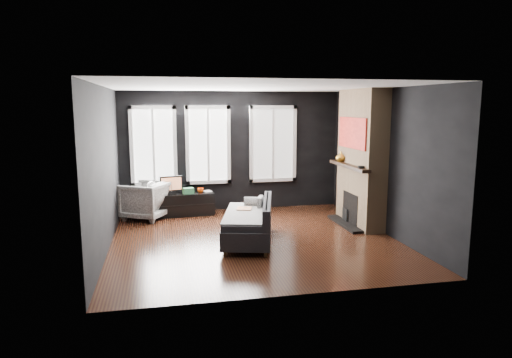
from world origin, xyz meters
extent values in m
plane|color=black|center=(0.00, 0.00, 0.00)|extent=(5.00, 5.00, 0.00)
plane|color=white|center=(0.00, 0.00, 2.70)|extent=(5.00, 5.00, 0.00)
cube|color=black|center=(0.00, 2.50, 1.35)|extent=(5.00, 0.02, 2.70)
cube|color=black|center=(-2.50, 0.00, 1.35)|extent=(0.02, 5.00, 2.70)
cube|color=black|center=(2.50, 0.00, 1.35)|extent=(0.02, 5.00, 2.70)
cube|color=gray|center=(0.18, 0.32, 0.55)|extent=(0.19, 0.33, 0.33)
imported|color=white|center=(-1.95, 1.95, 0.44)|extent=(1.11, 1.13, 0.87)
imported|color=#D33C04|center=(-0.77, 2.09, 0.56)|extent=(0.16, 0.14, 0.13)
imported|color=#BCAD90|center=(-0.69, 2.16, 0.60)|extent=(0.16, 0.06, 0.22)
cube|color=#327748|center=(-1.04, 2.05, 0.55)|extent=(0.25, 0.19, 0.12)
imported|color=gold|center=(2.05, 1.05, 1.33)|extent=(0.24, 0.25, 0.21)
cylinder|color=black|center=(2.05, 0.05, 1.25)|extent=(0.14, 0.14, 0.04)
camera|label=1|loc=(-1.58, -7.77, 2.39)|focal=32.00mm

